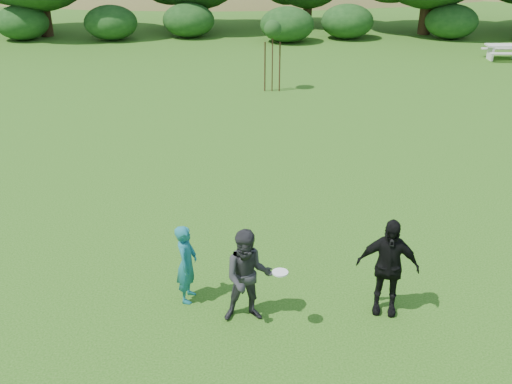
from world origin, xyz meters
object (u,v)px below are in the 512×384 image
player_teal (187,264)px  player_black (387,267)px  player_grey (248,277)px  picnic_table (504,50)px  sapling (273,31)px

player_teal → player_black: size_ratio=0.83×
player_grey → player_black: size_ratio=0.95×
player_black → picnic_table: size_ratio=1.03×
player_teal → player_grey: (1.13, -0.57, 0.11)m
player_teal → sapling: (1.72, 14.31, 1.65)m
player_teal → sapling: bearing=-0.1°
picnic_table → player_black: bearing=-115.6°
player_black → player_grey: bearing=-163.2°
sapling → player_teal: bearing=-96.9°
player_teal → picnic_table: player_teal is taller
player_teal → picnic_table: (13.42, 20.23, -0.25)m
player_black → sapling: size_ratio=0.65×
player_black → picnic_table: 22.77m
player_grey → sapling: size_ratio=0.62×
picnic_table → player_teal: bearing=-123.6°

